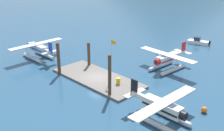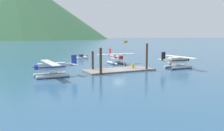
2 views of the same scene
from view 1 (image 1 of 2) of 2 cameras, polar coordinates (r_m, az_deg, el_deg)
name	(u,v)px [view 1 (image 1 of 2)]	position (r m, az deg, el deg)	size (l,w,h in m)	color
ground_plane	(98,79)	(42.76, -2.93, -2.74)	(1200.00, 1200.00, 0.00)	navy
dock_platform	(98,78)	(42.70, -2.93, -2.56)	(14.84, 6.13, 0.30)	#66605B
piling_near_left	(59,59)	(44.23, -10.73, 1.31)	(0.50, 0.50, 5.12)	#4C3323
piling_near_right	(110,76)	(36.41, -0.48, -2.18)	(0.43, 0.43, 5.78)	#4C3323
piling_far_left	(89,55)	(47.02, -4.70, 2.19)	(0.48, 0.48, 4.12)	#4C3323
flagpole	(112,54)	(40.59, -0.02, 2.24)	(0.95, 0.10, 6.19)	silver
fuel_drum	(118,81)	(40.27, 1.27, -3.14)	(0.62, 0.62, 0.88)	gold
mooring_buoy	(204,110)	(35.57, 18.10, -8.47)	(0.73, 0.73, 0.73)	orange
seaplane_white_bow_right	(168,60)	(46.57, 11.15, 1.02)	(10.45, 7.98, 3.84)	#B7BABF
seaplane_cream_stbd_aft	(162,110)	(31.94, 10.10, -8.75)	(7.98, 10.41, 3.84)	#B7BABF
seaplane_silver_port_aft	(38,50)	(52.58, -14.72, 3.07)	(7.98, 10.41, 3.84)	#B7BABF
boat_white_open_north	(198,42)	(62.40, 16.91, 4.64)	(4.74, 2.67, 1.50)	silver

